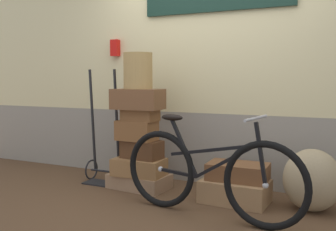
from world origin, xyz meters
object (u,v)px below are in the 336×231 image
object	(u,v)px
suitcase_7	(238,172)
suitcase_4	(140,115)
suitcase_3	(137,130)
suitcase_0	(139,181)
burlap_sack	(312,180)
suitcase_2	(142,149)
luggage_trolley	(104,154)
suitcase_1	(139,167)
suitcase_6	(235,191)
suitcase_5	(138,99)
bicycle	(208,174)
wicker_basket	(138,71)

from	to	relation	value
suitcase_7	suitcase_4	bearing A→B (deg)	-179.87
suitcase_3	suitcase_0	bearing A→B (deg)	70.51
suitcase_4	suitcase_7	size ratio (longest dim) A/B	0.64
burlap_sack	suitcase_2	bearing A→B (deg)	-178.49
suitcase_3	luggage_trolley	distance (m)	0.58
suitcase_1	suitcase_6	size ratio (longest dim) A/B	0.86
suitcase_1	suitcase_5	distance (m)	0.73
suitcase_5	suitcase_7	distance (m)	1.28
suitcase_5	bicycle	size ratio (longest dim) A/B	0.31
suitcase_4	luggage_trolley	bearing A→B (deg)	173.87
suitcase_4	suitcase_5	bearing A→B (deg)	-131.49
wicker_basket	suitcase_2	bearing A→B (deg)	3.34
suitcase_1	wicker_basket	world-z (taller)	wicker_basket
suitcase_3	burlap_sack	size ratio (longest dim) A/B	0.73
suitcase_3	wicker_basket	xyz separation A→B (m)	(0.02, 0.01, 0.64)
suitcase_3	suitcase_7	bearing A→B (deg)	3.88
suitcase_7	luggage_trolley	distance (m)	1.60
suitcase_6	suitcase_2	bearing A→B (deg)	-177.81
suitcase_6	bicycle	size ratio (longest dim) A/B	0.37
suitcase_0	suitcase_5	size ratio (longest dim) A/B	1.22
suitcase_7	luggage_trolley	size ratio (longest dim) A/B	0.44
suitcase_1	suitcase_7	size ratio (longest dim) A/B	0.95
suitcase_0	suitcase_7	world-z (taller)	suitcase_7
suitcase_2	burlap_sack	bearing A→B (deg)	7.71
suitcase_3	luggage_trolley	world-z (taller)	luggage_trolley
suitcase_6	luggage_trolley	world-z (taller)	luggage_trolley
suitcase_5	bicycle	distance (m)	1.24
suitcase_7	burlap_sack	xyz separation A→B (m)	(0.68, 0.03, -0.01)
suitcase_5	luggage_trolley	distance (m)	0.83
suitcase_0	suitcase_4	distance (m)	0.73
suitcase_4	suitcase_6	size ratio (longest dim) A/B	0.59
suitcase_0	luggage_trolley	world-z (taller)	luggage_trolley
suitcase_1	bicycle	world-z (taller)	bicycle
suitcase_7	luggage_trolley	xyz separation A→B (m)	(-1.60, 0.04, 0.03)
suitcase_1	luggage_trolley	world-z (taller)	luggage_trolley
suitcase_1	bicycle	distance (m)	1.08
suitcase_7	suitcase_5	bearing A→B (deg)	-178.98
luggage_trolley	burlap_sack	size ratio (longest dim) A/B	2.30
suitcase_4	suitcase_5	xyz separation A→B (m)	(-0.02, -0.02, 0.17)
suitcase_3	suitcase_6	world-z (taller)	suitcase_3
suitcase_1	luggage_trolley	size ratio (longest dim) A/B	0.42
suitcase_4	bicycle	distance (m)	1.16
suitcase_4	suitcase_6	bearing A→B (deg)	2.44
suitcase_2	burlap_sack	xyz separation A→B (m)	(1.74, 0.05, -0.15)
suitcase_5	burlap_sack	distance (m)	1.90
suitcase_4	suitcase_6	world-z (taller)	suitcase_4
suitcase_3	burlap_sack	bearing A→B (deg)	4.13
luggage_trolley	suitcase_4	bearing A→B (deg)	-8.35
suitcase_5	suitcase_4	bearing A→B (deg)	44.49
suitcase_0	burlap_sack	world-z (taller)	burlap_sack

